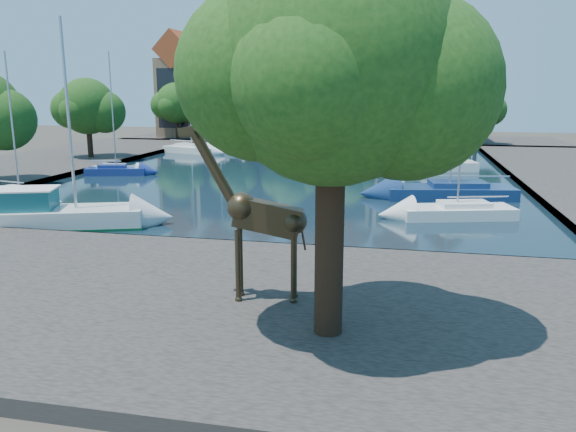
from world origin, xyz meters
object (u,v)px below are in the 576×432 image
Objects in this scene: motorsailer at (49,212)px; plane_tree at (337,72)px; sailboat_right_a at (457,209)px; sailboat_left_a at (20,193)px; giraffe_statue at (258,216)px.

plane_tree is at bearing -33.56° from motorsailer.
sailboat_right_a is (4.83, 17.73, -7.09)m from plane_tree.
motorsailer is at bearing -43.21° from sailboat_left_a.
plane_tree reaches higher than motorsailer.
plane_tree is at bearing -105.23° from sailboat_right_a.
plane_tree reaches higher than giraffe_statue.
sailboat_right_a is (21.27, 6.82, -0.32)m from motorsailer.
giraffe_statue is 0.60× the size of sailboat_left_a.
giraffe_statue is 17.53m from sailboat_right_a.
plane_tree reaches higher than sailboat_left_a.
motorsailer is (-16.44, 10.91, -6.77)m from plane_tree.
plane_tree is 19.69m from sailboat_right_a.
motorsailer is 1.13× the size of sailboat_left_a.
sailboat_left_a is at bearing 143.78° from giraffe_statue.
sailboat_right_a is at bearing 74.77° from plane_tree.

